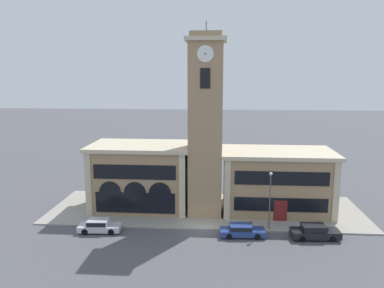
# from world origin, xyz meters

# --- Properties ---
(ground_plane) EXTENTS (300.00, 300.00, 0.00)m
(ground_plane) POSITION_xyz_m (0.00, 0.00, 0.00)
(ground_plane) COLOR #4C4C51
(sidewalk_kerb) EXTENTS (38.09, 12.30, 0.15)m
(sidewalk_kerb) POSITION_xyz_m (0.00, 6.15, 0.07)
(sidewalk_kerb) COLOR gray
(sidewalk_kerb) RESTS_ON ground_plane
(clock_tower) EXTENTS (4.56, 4.56, 22.41)m
(clock_tower) POSITION_xyz_m (-0.00, 4.97, 10.66)
(clock_tower) COLOR #9E7F5B
(clock_tower) RESTS_ON ground_plane
(town_hall_left_wing) EXTENTS (12.43, 7.96, 8.13)m
(town_hall_left_wing) POSITION_xyz_m (-8.10, 6.63, 4.09)
(town_hall_left_wing) COLOR #9E7F5B
(town_hall_left_wing) RESTS_ON ground_plane
(town_hall_right_wing) EXTENTS (13.51, 7.96, 7.57)m
(town_hall_right_wing) POSITION_xyz_m (8.64, 6.64, 3.82)
(town_hall_right_wing) COLOR #9E7F5B
(town_hall_right_wing) RESTS_ON ground_plane
(parked_car_near) EXTENTS (4.56, 2.08, 1.36)m
(parked_car_near) POSITION_xyz_m (-11.06, -1.26, 0.71)
(parked_car_near) COLOR #B2B7C1
(parked_car_near) RESTS_ON ground_plane
(parked_car_mid) EXTENTS (4.74, 2.02, 1.27)m
(parked_car_mid) POSITION_xyz_m (4.07, -1.26, 0.67)
(parked_car_mid) COLOR navy
(parked_car_mid) RESTS_ON ground_plane
(parked_car_far) EXTENTS (4.98, 2.14, 1.49)m
(parked_car_far) POSITION_xyz_m (11.45, -1.26, 0.78)
(parked_car_far) COLOR black
(parked_car_far) RESTS_ON ground_plane
(street_lamp) EXTENTS (0.36, 0.36, 6.32)m
(street_lamp) POSITION_xyz_m (7.07, 0.53, 4.25)
(street_lamp) COLOR #4C4C51
(street_lamp) RESTS_ON sidewalk_kerb
(fire_hydrant) EXTENTS (0.22, 0.22, 0.87)m
(fire_hydrant) POSITION_xyz_m (5.14, 0.53, 0.57)
(fire_hydrant) COLOR red
(fire_hydrant) RESTS_ON sidewalk_kerb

